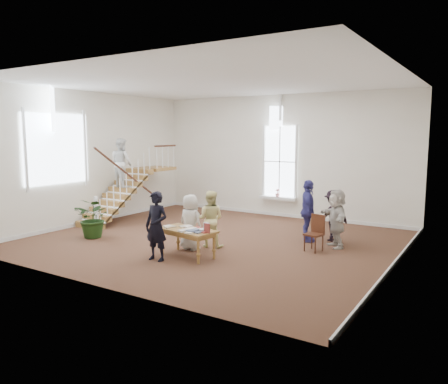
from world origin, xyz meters
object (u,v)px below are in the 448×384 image
Objects in this scene: elderly_woman at (190,222)px; woman_cluster_a at (308,211)px; floor_plant at (94,218)px; side_chair at (316,231)px; library_table at (188,232)px; police_officer at (156,226)px; woman_cluster_b at (333,216)px; person_yellow at (210,219)px; woman_cluster_c at (336,218)px.

elderly_woman is 0.84× the size of woman_cluster_a.
side_chair is (6.10, 2.10, -0.06)m from floor_plant.
woman_cluster_a is 6.28m from floor_plant.
library_table is 1.08× the size of elderly_woman.
floor_plant is (-5.54, -2.94, -0.29)m from woman_cluster_a.
floor_plant reaches higher than library_table.
police_officer is 1.15× the size of woman_cluster_b.
person_yellow is 3.58m from woman_cluster_b.
woman_cluster_b is at bearing -77.42° from woman_cluster_a.
woman_cluster_c reaches higher than library_table.
woman_cluster_c is (0.90, -0.20, -0.09)m from woman_cluster_a.
library_table is 0.90× the size of woman_cluster_a.
library_table is 4.07m from woman_cluster_c.
police_officer is 5.17m from woman_cluster_b.
elderly_woman is 4.15m from woman_cluster_b.
person_yellow is (0.30, 0.50, 0.03)m from elderly_woman.
library_table is 1.12m from person_yellow.
side_chair is at bearing -146.14° from elderly_woman.
library_table is at bearing 123.45° from woman_cluster_a.
elderly_woman is (0.10, 1.25, -0.11)m from police_officer.
person_yellow is at bearing 102.77° from library_table.
police_officer is 1.09× the size of person_yellow.
elderly_woman is 1.00× the size of woman_cluster_b.
side_chair is at bearing 19.03° from floor_plant.
elderly_woman is 0.96× the size of person_yellow.
person_yellow is 2.83m from side_chair.
person_yellow is at bearing -142.57° from side_chair.
library_table is 1.08× the size of woman_cluster_b.
police_officer reaches higher than side_chair.
woman_cluster_b is (2.56, 3.55, 0.11)m from library_table.
woman_cluster_c is (0.30, -0.65, 0.06)m from woman_cluster_b.
woman_cluster_a is at bearing 136.76° from side_chair.
woman_cluster_c reaches higher than side_chair.
woman_cluster_b is (3.02, 4.19, -0.11)m from police_officer.
woman_cluster_c reaches higher than woman_cluster_b.
woman_cluster_a is at bearing 67.05° from library_table.
woman_cluster_a is (2.32, 2.49, 0.15)m from elderly_woman.
side_chair is (-0.05, -1.29, -0.21)m from woman_cluster_b.
woman_cluster_a is at bearing 27.95° from floor_plant.
woman_cluster_b is 0.72m from woman_cluster_c.
police_officer is at bearing 122.78° from woman_cluster_a.
library_table is 1.35× the size of floor_plant.
elderly_woman is (-0.37, 0.61, 0.12)m from library_table.
woman_cluster_c is at bearing 54.74° from library_table.
floor_plant is (-6.14, -3.39, -0.15)m from woman_cluster_b.
elderly_woman is at bearing -136.79° from side_chair.
floor_plant is at bearing -173.23° from library_table.
side_chair is at bearing 51.32° from library_table.
library_table is at bearing 125.10° from elderly_woman.
floor_plant is (-3.12, 0.80, -0.25)m from police_officer.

